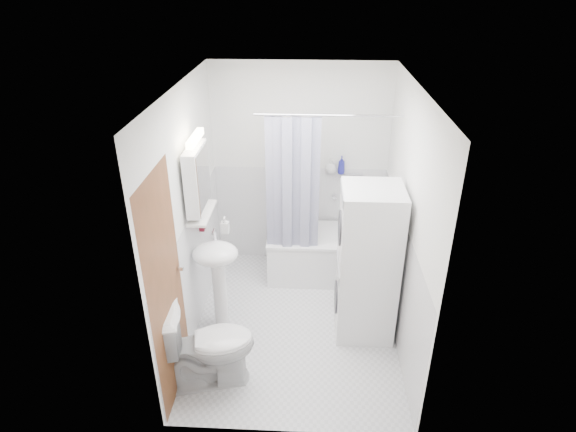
{
  "coord_description": "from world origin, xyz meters",
  "views": [
    {
      "loc": [
        0.13,
        -3.88,
        3.25
      ],
      "look_at": [
        -0.08,
        0.15,
        1.16
      ],
      "focal_mm": 30.0,
      "sensor_mm": 36.0,
      "label": 1
    }
  ],
  "objects_px": {
    "bathtub": "(329,252)",
    "sink": "(217,267)",
    "washer_dryer": "(367,264)",
    "toilet": "(207,345)"
  },
  "relations": [
    {
      "from": "bathtub",
      "to": "sink",
      "type": "relative_size",
      "value": 1.36
    },
    {
      "from": "washer_dryer",
      "to": "bathtub",
      "type": "bearing_deg",
      "value": 108.35
    },
    {
      "from": "bathtub",
      "to": "toilet",
      "type": "distance_m",
      "value": 2.03
    },
    {
      "from": "bathtub",
      "to": "toilet",
      "type": "bearing_deg",
      "value": -122.12
    },
    {
      "from": "bathtub",
      "to": "toilet",
      "type": "xyz_separation_m",
      "value": [
        -1.08,
        -1.72,
        0.1
      ]
    },
    {
      "from": "toilet",
      "to": "washer_dryer",
      "type": "bearing_deg",
      "value": -75.5
    },
    {
      "from": "sink",
      "to": "washer_dryer",
      "type": "height_order",
      "value": "washer_dryer"
    },
    {
      "from": "bathtub",
      "to": "sink",
      "type": "height_order",
      "value": "sink"
    },
    {
      "from": "sink",
      "to": "washer_dryer",
      "type": "xyz_separation_m",
      "value": [
        1.43,
        0.02,
        0.07
      ]
    },
    {
      "from": "bathtub",
      "to": "sink",
      "type": "bearing_deg",
      "value": -138.73
    }
  ]
}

